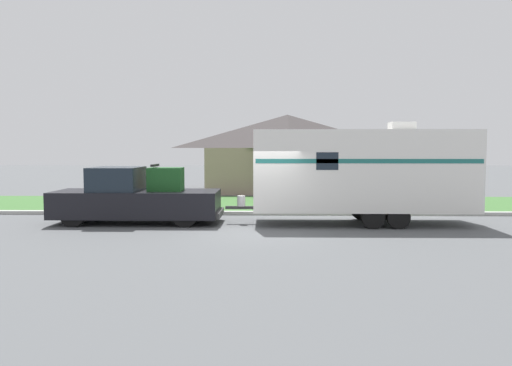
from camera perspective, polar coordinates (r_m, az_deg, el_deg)
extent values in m
plane|color=#515456|center=(15.74, 0.53, -5.48)|extent=(120.00, 120.00, 0.00)
cube|color=#ADADA8|center=(19.44, 0.68, -3.46)|extent=(80.00, 0.30, 0.14)
cube|color=#3D6B33|center=(23.07, 0.77, -2.41)|extent=(80.00, 7.00, 0.03)
cube|color=gray|center=(30.37, 3.58, 1.56)|extent=(9.32, 6.19, 2.61)
pyramid|color=#3D3838|center=(30.36, 3.60, 5.91)|extent=(10.07, 6.68, 2.01)
cube|color=#4C3828|center=(27.32, 3.84, 0.76)|extent=(1.00, 0.06, 2.10)
cylinder|color=black|center=(17.57, -20.17, -3.35)|extent=(0.84, 0.28, 0.84)
cylinder|color=black|center=(19.13, -18.32, -2.72)|extent=(0.84, 0.28, 0.84)
cylinder|color=black|center=(16.58, -8.12, -3.57)|extent=(0.84, 0.28, 0.84)
cylinder|color=black|center=(18.23, -7.25, -2.87)|extent=(0.84, 0.28, 0.84)
cube|color=black|center=(18.10, -17.27, -2.25)|extent=(3.11, 2.05, 0.89)
cube|color=#19232D|center=(17.86, -15.62, 0.45)|extent=(1.62, 1.88, 0.82)
cube|color=black|center=(17.41, -8.46, -2.35)|extent=(2.51, 2.05, 0.89)
cube|color=#333333|center=(17.28, -4.14, -3.46)|extent=(0.12, 1.84, 0.20)
cube|color=#194C1E|center=(17.44, -10.27, 0.43)|extent=(1.15, 0.86, 0.80)
cube|color=black|center=(17.49, -11.48, 2.00)|extent=(0.10, 0.95, 0.08)
cylinder|color=black|center=(16.51, 13.23, -3.84)|extent=(0.74, 0.22, 0.74)
cylinder|color=black|center=(18.56, 11.89, -2.97)|extent=(0.74, 0.22, 0.74)
cylinder|color=black|center=(16.70, 15.97, -3.81)|extent=(0.74, 0.22, 0.74)
cylinder|color=black|center=(18.72, 14.34, -2.94)|extent=(0.74, 0.22, 0.74)
cube|color=silver|center=(17.37, 12.01, 1.45)|extent=(7.35, 2.38, 2.69)
cube|color=#1E6660|center=(16.19, 12.81, 2.45)|extent=(7.20, 0.01, 0.14)
cube|color=#383838|center=(17.20, -1.86, -2.82)|extent=(0.99, 0.12, 0.10)
cylinder|color=silver|center=(17.17, -1.70, -2.06)|extent=(0.28, 0.28, 0.36)
cube|color=silver|center=(17.67, 16.32, 6.25)|extent=(0.80, 0.68, 0.28)
cube|color=#19232D|center=(15.98, 8.15, 2.49)|extent=(0.70, 0.01, 0.56)
cylinder|color=brown|center=(20.29, 10.44, -1.74)|extent=(0.09, 0.09, 1.17)
cube|color=black|center=(20.24, 10.46, 0.23)|extent=(0.48, 0.20, 0.22)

